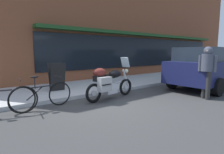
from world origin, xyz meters
TOP-DOWN VIEW (x-y plane):
  - ground_plane at (0.00, 0.00)m, footprint 80.00×80.00m
  - storefront_building at (6.43, 4.29)m, footprint 20.85×0.90m
  - sidewalk_curb at (9.00, 2.61)m, footprint 30.00×3.04m
  - touring_motorcycle at (0.41, 0.41)m, footprint 2.09×0.82m
  - parked_bicycle at (-1.66, 0.69)m, footprint 1.75×0.48m
  - parked_minivan at (5.28, -0.62)m, footprint 4.86×2.14m
  - pedestrian_walking at (3.02, -1.50)m, footprint 0.45×0.55m
  - sandwich_board_sign at (-0.59, 2.31)m, footprint 0.55×0.43m

SIDE VIEW (x-z plane):
  - ground_plane at x=0.00m, z-range 0.00..0.00m
  - sidewalk_curb at x=9.00m, z-range 0.00..0.12m
  - parked_bicycle at x=-1.66m, z-range -0.09..0.85m
  - touring_motorcycle at x=0.41m, z-range -0.10..1.29m
  - sandwich_board_sign at x=-0.59m, z-range 0.13..1.16m
  - parked_minivan at x=5.28m, z-range 0.06..1.81m
  - pedestrian_walking at x=3.02m, z-range 0.23..1.97m
  - storefront_building at x=6.43m, z-range -0.09..7.42m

